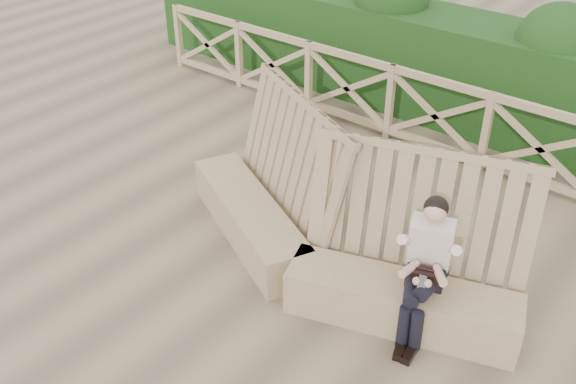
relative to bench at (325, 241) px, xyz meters
The scene contains 5 objects.
ground 0.74m from the bench, 123.32° to the right, with size 60.00×60.00×0.00m, color brown.
bench is the anchor object (origin of this frame).
woman 1.21m from the bench, ahead, with size 0.51×0.86×1.39m.
guardrail 3.01m from the bench, 96.51° to the left, with size 10.10×0.09×1.10m.
hedge 4.21m from the bench, 94.65° to the left, with size 12.00×1.20×1.50m, color black.
Camera 1 is at (3.31, -3.77, 4.42)m, focal length 40.00 mm.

